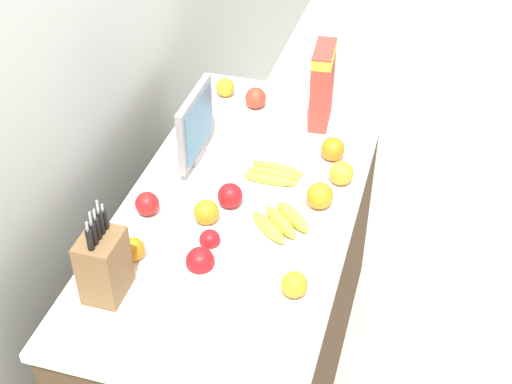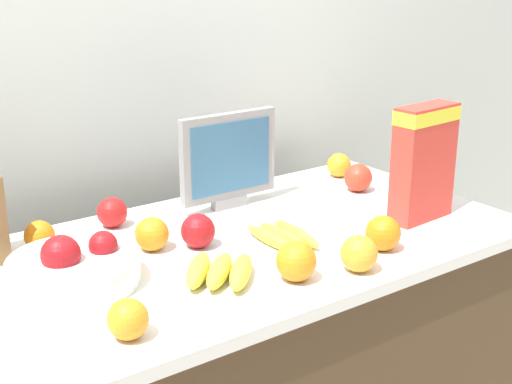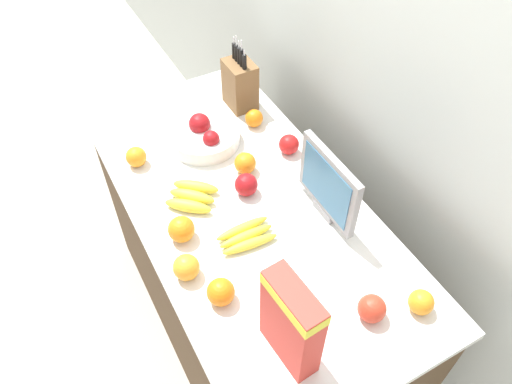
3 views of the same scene
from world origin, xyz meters
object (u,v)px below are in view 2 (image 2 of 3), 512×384
at_px(small_monitor, 229,158).
at_px(orange_by_cereal, 339,165).
at_px(banana_bunch_left, 219,271).
at_px(apple_middle, 198,231).
at_px(cereal_box, 424,158).
at_px(fruit_bowl, 74,268).
at_px(banana_bunch_right, 284,236).
at_px(orange_near_bowl, 128,319).
at_px(orange_front_right, 296,261).
at_px(orange_front_left, 152,234).
at_px(apple_rear, 112,212).
at_px(orange_mid_right, 39,236).
at_px(orange_back_center, 383,233).
at_px(orange_mid_left, 359,253).
at_px(apple_leftmost, 358,178).

bearing_deg(small_monitor, orange_by_cereal, 5.11).
height_order(banana_bunch_left, apple_middle, apple_middle).
bearing_deg(cereal_box, fruit_bowl, 165.61).
height_order(small_monitor, cereal_box, cereal_box).
bearing_deg(banana_bunch_right, orange_near_bowl, -159.10).
bearing_deg(apple_middle, orange_front_right, -74.69).
height_order(banana_bunch_right, orange_near_bowl, orange_near_bowl).
height_order(small_monitor, orange_front_left, small_monitor).
relative_size(fruit_bowl, orange_front_right, 3.17).
height_order(fruit_bowl, apple_rear, fruit_bowl).
bearing_deg(orange_mid_right, small_monitor, -1.41).
height_order(banana_bunch_right, orange_mid_right, orange_mid_right).
height_order(fruit_bowl, orange_back_center, fruit_bowl).
relative_size(cereal_box, banana_bunch_right, 1.52).
bearing_deg(orange_mid_left, banana_bunch_right, 98.71).
relative_size(banana_bunch_left, orange_mid_right, 2.95).
relative_size(banana_bunch_right, apple_leftmost, 2.41).
xyz_separation_m(banana_bunch_right, apple_rear, (-0.29, 0.34, 0.02)).
distance_m(apple_leftmost, orange_front_right, 0.64).
height_order(banana_bunch_right, apple_leftmost, apple_leftmost).
height_order(apple_leftmost, orange_mid_left, same).
relative_size(cereal_box, orange_back_center, 3.60).
xyz_separation_m(orange_front_right, orange_mid_right, (-0.39, 0.48, -0.01)).
bearing_deg(orange_mid_left, apple_rear, 120.10).
bearing_deg(fruit_bowl, orange_by_cereal, 14.26).
xyz_separation_m(small_monitor, apple_leftmost, (0.39, -0.10, -0.10)).
relative_size(banana_bunch_left, orange_back_center, 2.54).
height_order(apple_rear, orange_back_center, orange_back_center).
bearing_deg(orange_back_center, fruit_bowl, 159.35).
bearing_deg(orange_near_bowl, orange_by_cereal, 28.00).
relative_size(cereal_box, banana_bunch_left, 1.42).
height_order(banana_bunch_left, orange_front_right, orange_front_right).
relative_size(banana_bunch_left, orange_front_right, 2.43).
distance_m(banana_bunch_right, apple_rear, 0.45).
distance_m(orange_back_center, orange_front_left, 0.54).
bearing_deg(banana_bunch_right, fruit_bowl, 170.98).
height_order(orange_near_bowl, orange_front_left, orange_front_left).
height_order(banana_bunch_left, orange_mid_right, orange_mid_right).
distance_m(orange_back_center, orange_mid_right, 0.81).
relative_size(banana_bunch_right, orange_near_bowl, 2.59).
distance_m(orange_near_bowl, orange_mid_left, 0.54).
height_order(orange_front_left, orange_mid_right, orange_front_left).
xyz_separation_m(banana_bunch_left, orange_near_bowl, (-0.27, -0.11, 0.02)).
relative_size(apple_leftmost, orange_front_left, 1.02).
height_order(banana_bunch_left, apple_leftmost, apple_leftmost).
xyz_separation_m(orange_back_center, orange_mid_right, (-0.66, 0.47, -0.01)).
distance_m(fruit_bowl, apple_rear, 0.33).
relative_size(fruit_bowl, orange_front_left, 3.45).
relative_size(small_monitor, apple_rear, 3.75).
bearing_deg(orange_mid_left, orange_mid_right, 135.39).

